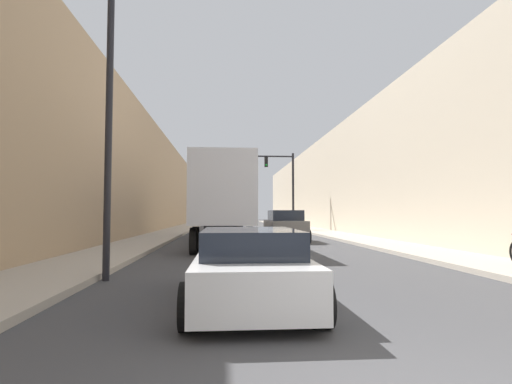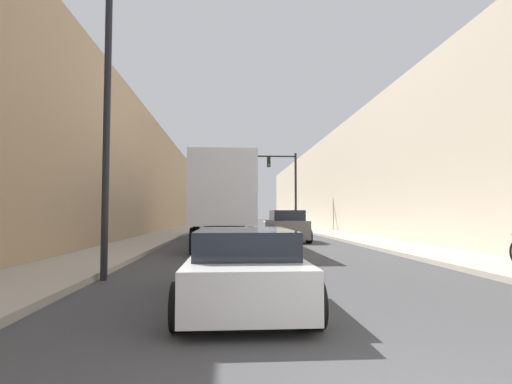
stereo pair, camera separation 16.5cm
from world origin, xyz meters
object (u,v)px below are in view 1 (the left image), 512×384
object	(u,v)px
sedan_car	(249,267)
street_lamp	(110,85)
suv_car	(285,226)
traffic_signal_gantry	(274,177)
semi_truck	(223,200)

from	to	relation	value
sedan_car	street_lamp	xyz separation A→B (m)	(-3.11, 2.52, 3.92)
suv_car	street_lamp	distance (m)	14.39
traffic_signal_gantry	semi_truck	bearing A→B (deg)	-107.06
semi_truck	sedan_car	size ratio (longest dim) A/B	3.08
traffic_signal_gantry	street_lamp	world-z (taller)	street_lamp
suv_car	street_lamp	world-z (taller)	street_lamp
sedan_car	street_lamp	world-z (taller)	street_lamp
semi_truck	sedan_car	distance (m)	13.92
sedan_car	semi_truck	bearing A→B (deg)	92.06
semi_truck	suv_car	size ratio (longest dim) A/B	2.87
semi_truck	suv_car	bearing A→B (deg)	20.03
semi_truck	sedan_car	bearing A→B (deg)	-87.94
sedan_car	traffic_signal_gantry	xyz separation A→B (m)	(3.95, 28.33, 4.18)
sedan_car	traffic_signal_gantry	world-z (taller)	traffic_signal_gantry
semi_truck	traffic_signal_gantry	bearing A→B (deg)	72.94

